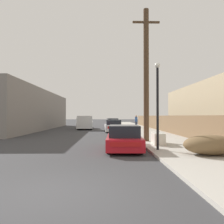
% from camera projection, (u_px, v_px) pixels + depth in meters
% --- Properties ---
extents(ground_plane, '(220.00, 220.00, 0.00)m').
position_uv_depth(ground_plane, '(55.00, 197.00, 4.76)').
color(ground_plane, '#38383A').
extents(sidewalk_curb, '(4.20, 63.00, 0.12)m').
position_uv_depth(sidewalk_curb, '(139.00, 129.00, 28.38)').
color(sidewalk_curb, '#ADA89E').
rests_on(sidewalk_curb, ground).
extents(discarded_fridge, '(0.71, 1.63, 0.69)m').
position_uv_depth(discarded_fridge, '(158.00, 138.00, 12.81)').
color(discarded_fridge, silver).
rests_on(discarded_fridge, sidewalk_curb).
extents(parked_sports_car_red, '(1.90, 4.27, 1.29)m').
position_uv_depth(parked_sports_car_red, '(124.00, 139.00, 11.39)').
color(parked_sports_car_red, red).
rests_on(parked_sports_car_red, ground).
extents(car_parked_mid, '(1.99, 4.21, 1.34)m').
position_uv_depth(car_parked_mid, '(113.00, 126.00, 24.14)').
color(car_parked_mid, silver).
rests_on(car_parked_mid, ground).
extents(car_parked_far, '(2.05, 4.57, 1.41)m').
position_uv_depth(car_parked_far, '(112.00, 123.00, 32.25)').
color(car_parked_far, gray).
rests_on(car_parked_far, ground).
extents(pickup_truck, '(2.32, 5.49, 1.78)m').
position_uv_depth(pickup_truck, '(85.00, 123.00, 28.81)').
color(pickup_truck, silver).
rests_on(pickup_truck, ground).
extents(utility_pole, '(1.80, 0.35, 8.76)m').
position_uv_depth(utility_pole, '(146.00, 73.00, 14.44)').
color(utility_pole, '#4C3826').
rests_on(utility_pole, sidewalk_curb).
extents(street_lamp, '(0.26, 0.26, 4.28)m').
position_uv_depth(street_lamp, '(158.00, 98.00, 10.71)').
color(street_lamp, black).
rests_on(street_lamp, sidewalk_curb).
extents(brush_pile, '(2.26, 1.52, 0.85)m').
position_uv_depth(brush_pile, '(210.00, 145.00, 9.27)').
color(brush_pile, brown).
rests_on(brush_pile, sidewalk_curb).
extents(wooden_fence, '(0.08, 37.82, 1.69)m').
position_uv_depth(wooden_fence, '(163.00, 123.00, 23.50)').
color(wooden_fence, brown).
rests_on(wooden_fence, sidewalk_curb).
extents(building_left_block, '(7.00, 24.04, 5.02)m').
position_uv_depth(building_left_block, '(22.00, 110.00, 28.48)').
color(building_left_block, gray).
rests_on(building_left_block, ground).
extents(pedestrian, '(0.34, 0.34, 1.75)m').
position_uv_depth(pedestrian, '(136.00, 121.00, 30.91)').
color(pedestrian, '#282D42').
rests_on(pedestrian, sidewalk_curb).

